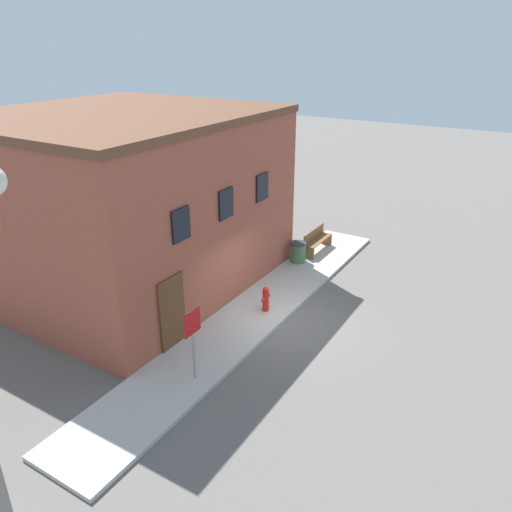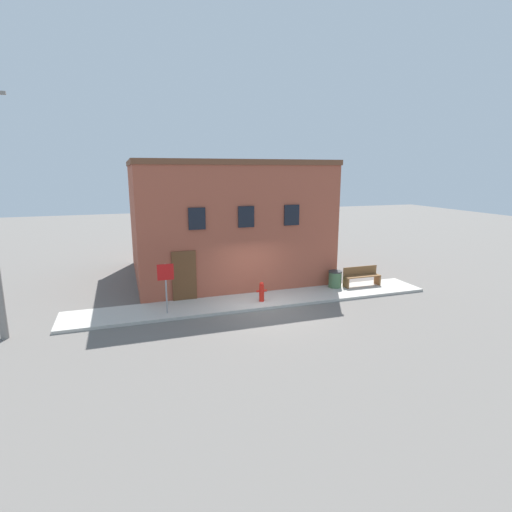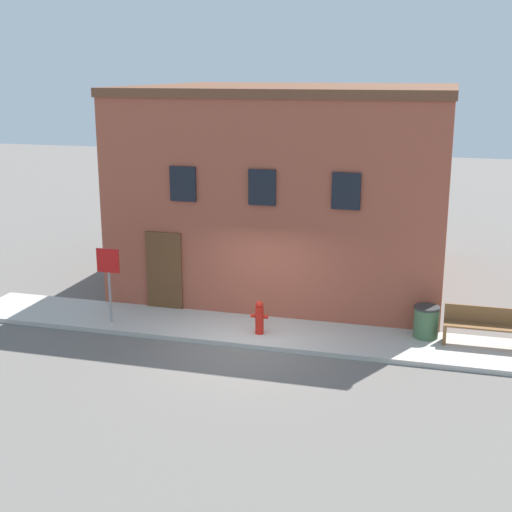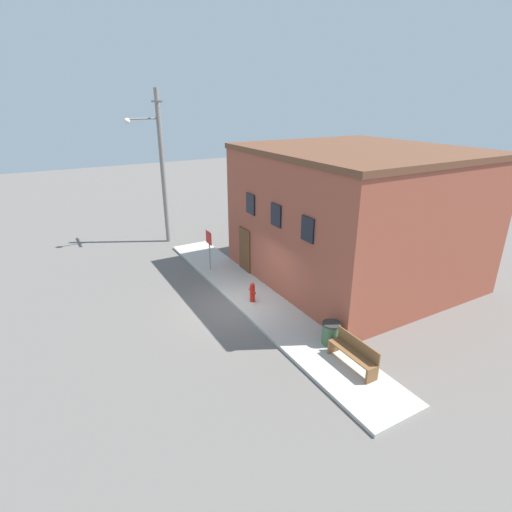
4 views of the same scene
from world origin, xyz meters
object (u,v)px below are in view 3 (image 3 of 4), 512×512
object	(u,v)px
stop_sign	(109,272)
bench	(483,326)
fire_hydrant	(259,317)
trash_bin	(426,322)

from	to	relation	value
stop_sign	bench	bearing A→B (deg)	5.42
stop_sign	bench	xyz separation A→B (m)	(9.09, 0.86, -0.87)
bench	fire_hydrant	bearing A→B (deg)	-172.67
fire_hydrant	trash_bin	xyz separation A→B (m)	(3.91, 0.84, -0.03)
stop_sign	trash_bin	bearing A→B (deg)	7.57
stop_sign	trash_bin	size ratio (longest dim) A/B	2.49
fire_hydrant	stop_sign	distance (m)	3.99
fire_hydrant	stop_sign	xyz separation A→B (m)	(-3.88, -0.19, 0.92)
bench	trash_bin	xyz separation A→B (m)	(-1.30, 0.17, -0.07)
fire_hydrant	trash_bin	world-z (taller)	fire_hydrant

